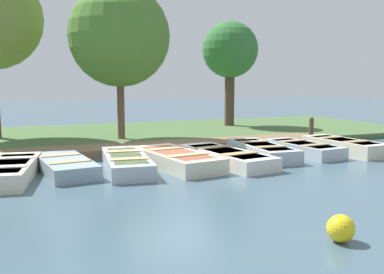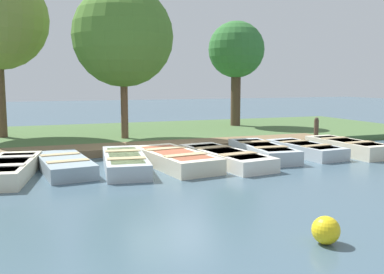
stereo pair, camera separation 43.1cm
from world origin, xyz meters
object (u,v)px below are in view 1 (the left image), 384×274
rowboat_2 (126,162)px  park_tree_left (119,36)px  rowboat_1 (65,165)px  rowboat_4 (225,157)px  mooring_post_far (311,129)px  rowboat_0 (10,170)px  rowboat_3 (176,159)px  rowboat_6 (303,148)px  rowboat_7 (343,146)px  buoy (341,228)px  park_tree_center (230,51)px  rowboat_5 (262,150)px

rowboat_2 → park_tree_left: 5.67m
rowboat_1 → rowboat_4: bearing=77.4°
rowboat_4 → mooring_post_far: (-2.83, 5.02, 0.26)m
rowboat_1 → park_tree_left: 5.92m
rowboat_4 → mooring_post_far: mooring_post_far is taller
rowboat_0 → rowboat_3: bearing=99.2°
rowboat_3 → park_tree_left: bearing=176.8°
rowboat_2 → rowboat_6: size_ratio=1.19×
rowboat_7 → mooring_post_far: mooring_post_far is taller
rowboat_1 → buoy: 6.85m
park_tree_center → rowboat_1: bearing=-49.7°
rowboat_4 → park_tree_left: park_tree_left is taller
rowboat_0 → rowboat_3: (0.07, 3.99, -0.00)m
rowboat_4 → buoy: size_ratio=8.80×
rowboat_2 → mooring_post_far: mooring_post_far is taller
buoy → park_tree_center: bearing=159.1°
rowboat_3 → buoy: 5.84m
rowboat_0 → rowboat_2: bearing=100.6°
rowboat_1 → rowboat_4: 4.16m
rowboat_4 → buoy: (5.71, -1.11, 0.01)m
rowboat_6 → buoy: buoy is taller
rowboat_0 → rowboat_7: (0.02, 9.55, 0.02)m
park_tree_center → buoy: bearing=-20.9°
rowboat_3 → buoy: (5.83, 0.27, -0.01)m
rowboat_0 → rowboat_1: rowboat_0 is taller
buoy → park_tree_center: 14.20m
mooring_post_far → park_tree_left: 7.76m
rowboat_2 → park_tree_center: bearing=143.9°
rowboat_5 → park_tree_left: bearing=-137.7°
rowboat_1 → rowboat_6: bearing=83.0°
rowboat_1 → park_tree_center: bearing=123.7°
rowboat_4 → park_tree_center: size_ratio=0.70×
rowboat_4 → buoy: bearing=-19.0°
rowboat_5 → park_tree_center: park_tree_center is taller
rowboat_3 → rowboat_5: size_ratio=1.07×
rowboat_3 → park_tree_center: size_ratio=0.66×
rowboat_2 → rowboat_7: (0.04, 6.86, 0.02)m
rowboat_5 → mooring_post_far: bearing=127.6°
mooring_post_far → rowboat_5: bearing=-56.7°
rowboat_4 → park_tree_left: size_ratio=0.62×
rowboat_4 → park_tree_center: (-7.18, 3.82, 3.37)m
rowboat_3 → rowboat_5: bearing=88.4°
rowboat_2 → mooring_post_far: 8.14m
rowboat_7 → park_tree_left: size_ratio=0.51×
rowboat_5 → buoy: size_ratio=7.73×
rowboat_3 → rowboat_4: (0.12, 1.38, -0.01)m
rowboat_5 → buoy: bearing=-18.0°
rowboat_5 → park_tree_left: 6.28m
rowboat_3 → rowboat_4: 1.38m
rowboat_2 → rowboat_7: bearing=96.6°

